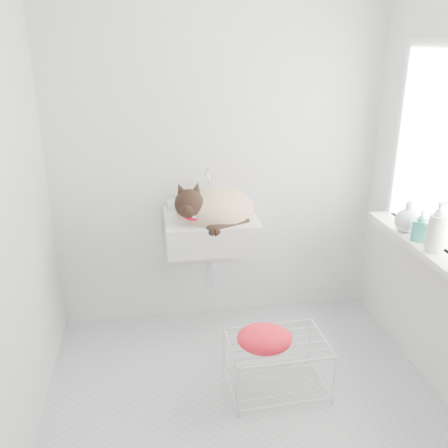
{
  "coord_description": "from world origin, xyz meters",
  "views": [
    {
      "loc": [
        -0.46,
        -2.13,
        1.9
      ],
      "look_at": [
        -0.04,
        0.5,
        0.88
      ],
      "focal_mm": 39.16,
      "sensor_mm": 36.0,
      "label": 1
    }
  ],
  "objects": [
    {
      "name": "floor",
      "position": [
        0.0,
        0.0,
        0.0
      ],
      "size": [
        2.2,
        2.0,
        0.02
      ],
      "primitive_type": "cube",
      "color": "#B2BABF",
      "rests_on": "ground"
    },
    {
      "name": "back_wall",
      "position": [
        0.0,
        1.0,
        1.25
      ],
      "size": [
        2.2,
        0.02,
        2.5
      ],
      "primitive_type": "cube",
      "color": "white",
      "rests_on": "ground"
    },
    {
      "name": "left_wall",
      "position": [
        -1.1,
        0.0,
        1.25
      ],
      "size": [
        0.02,
        2.0,
        2.5
      ],
      "primitive_type": "cube",
      "color": "white",
      "rests_on": "ground"
    },
    {
      "name": "window_glass",
      "position": [
        1.09,
        0.2,
        1.35
      ],
      "size": [
        0.01,
        0.8,
        1.0
      ],
      "primitive_type": "cube",
      "color": "white",
      "rests_on": "right_wall"
    },
    {
      "name": "window_frame",
      "position": [
        1.07,
        0.2,
        1.35
      ],
      "size": [
        0.04,
        0.9,
        1.1
      ],
      "primitive_type": "cube",
      "color": "white",
      "rests_on": "right_wall"
    },
    {
      "name": "windowsill",
      "position": [
        1.01,
        0.2,
        0.83
      ],
      "size": [
        0.16,
        0.88,
        0.04
      ],
      "primitive_type": "cube",
      "color": "white",
      "rests_on": "right_wall"
    },
    {
      "name": "sink",
      "position": [
        -0.09,
        0.74,
        0.85
      ],
      "size": [
        0.57,
        0.5,
        0.23
      ],
      "primitive_type": "cube",
      "color": "silver",
      "rests_on": "back_wall"
    },
    {
      "name": "faucet",
      "position": [
        -0.09,
        0.92,
        0.99
      ],
      "size": [
        0.21,
        0.15,
        0.21
      ],
      "primitive_type": null,
      "color": "silver",
      "rests_on": "sink"
    },
    {
      "name": "cat",
      "position": [
        -0.08,
        0.72,
        0.89
      ],
      "size": [
        0.56,
        0.49,
        0.33
      ],
      "rotation": [
        0.0,
        0.0,
        0.18
      ],
      "color": "#CBA98B",
      "rests_on": "sink"
    },
    {
      "name": "wire_rack",
      "position": [
        0.2,
        0.09,
        0.15
      ],
      "size": [
        0.55,
        0.39,
        0.32
      ],
      "primitive_type": "cube",
      "rotation": [
        0.0,
        0.0,
        0.04
      ],
      "color": "silver",
      "rests_on": "floor"
    },
    {
      "name": "towel",
      "position": [
        0.11,
        0.04,
        0.35
      ],
      "size": [
        0.34,
        0.27,
        0.12
      ],
      "primitive_type": "ellipsoid",
      "rotation": [
        0.0,
        0.0,
        -0.21
      ],
      "color": "#FF1900",
      "rests_on": "wire_rack"
    },
    {
      "name": "bottle_a",
      "position": [
        1.0,
        0.01,
        0.85
      ],
      "size": [
        0.09,
        0.09,
        0.23
      ],
      "primitive_type": "imported",
      "rotation": [
        0.0,
        0.0,
        1.58
      ],
      "color": "silver",
      "rests_on": "windowsill"
    },
    {
      "name": "bottle_b",
      "position": [
        1.0,
        0.16,
        0.85
      ],
      "size": [
        0.11,
        0.11,
        0.18
      ],
      "primitive_type": "imported",
      "rotation": [
        0.0,
        0.0,
        5.6
      ],
      "color": "#267B6F",
      "rests_on": "windowsill"
    },
    {
      "name": "bottle_c",
      "position": [
        1.0,
        0.3,
        0.85
      ],
      "size": [
        0.19,
        0.19,
        0.18
      ],
      "primitive_type": "imported",
      "rotation": [
        0.0,
        0.0,
        5.1
      ],
      "color": "silver",
      "rests_on": "windowsill"
    }
  ]
}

